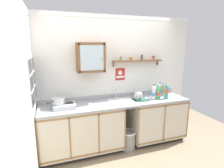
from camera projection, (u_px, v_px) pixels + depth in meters
floor at (122, 153)px, 3.30m from camera, size 5.86×5.86×0.00m
back_wall at (112, 80)px, 3.58m from camera, size 3.46×0.07×2.52m
side_wall_left at (27, 101)px, 2.28m from camera, size 0.05×3.38×2.52m
lower_cabinet_run at (82, 130)px, 3.24m from camera, size 1.47×0.62×0.88m
lower_cabinet_run_right at (155, 119)px, 3.73m from camera, size 1.14×0.62×0.88m
countertop at (117, 103)px, 3.36m from camera, size 2.82×0.64×0.03m
backsplash at (112, 96)px, 3.62m from camera, size 2.82×0.02×0.08m
sink at (121, 102)px, 3.43m from camera, size 0.52×0.47×0.38m
hot_plate_stove at (64, 106)px, 3.03m from camera, size 0.37×0.29×0.08m
saucepan at (58, 101)px, 3.00m from camera, size 0.29×0.29×0.10m
bottle_water_blue_0 at (160, 90)px, 3.63m from camera, size 0.08×0.08×0.31m
bottle_opaque_white_1 at (154, 93)px, 3.48m from camera, size 0.07×0.07×0.30m
bottle_water_clear_2 at (154, 93)px, 3.60m from camera, size 0.06×0.06×0.24m
bottle_detergent_teal_3 at (166, 91)px, 3.53m from camera, size 0.08×0.08×0.32m
bottle_soda_green_4 at (158, 92)px, 3.51m from camera, size 0.08×0.08×0.31m
bottle_juice_amber_5 at (163, 90)px, 3.74m from camera, size 0.07×0.07×0.27m
dish_rack at (139, 98)px, 3.47m from camera, size 0.28×0.25×0.17m
wall_cabinet at (91, 57)px, 3.20m from camera, size 0.50×0.28×0.53m
spice_shelf at (138, 60)px, 3.58m from camera, size 1.06×0.14×0.23m
warning_sign at (120, 74)px, 3.59m from camera, size 0.20×0.01×0.24m
window at (32, 80)px, 2.71m from camera, size 0.03×0.78×0.72m
trash_bin at (128, 139)px, 3.41m from camera, size 0.31×0.31×0.36m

